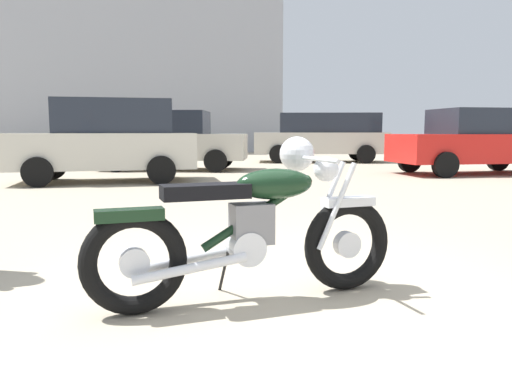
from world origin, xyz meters
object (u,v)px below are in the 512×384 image
at_px(vintage_motorcycle, 255,225).
at_px(white_estate_far, 323,136).
at_px(red_hatchback_near, 107,140).
at_px(blue_hatchback_right, 172,141).
at_px(dark_sedan_left, 475,142).

height_order(vintage_motorcycle, white_estate_far, white_estate_far).
relative_size(red_hatchback_near, blue_hatchback_right, 0.91).
bearing_deg(blue_hatchback_right, vintage_motorcycle, -75.05).
relative_size(vintage_motorcycle, dark_sedan_left, 0.48).
xyz_separation_m(vintage_motorcycle, blue_hatchback_right, (-1.06, 11.23, 0.34)).
bearing_deg(vintage_motorcycle, blue_hatchback_right, 82.84).
relative_size(dark_sedan_left, blue_hatchback_right, 0.97).
height_order(vintage_motorcycle, dark_sedan_left, dark_sedan_left).
relative_size(dark_sedan_left, red_hatchback_near, 1.07).
distance_m(dark_sedan_left, blue_hatchback_right, 8.16).
height_order(vintage_motorcycle, red_hatchback_near, red_hatchback_near).
distance_m(dark_sedan_left, red_hatchback_near, 9.12).
bearing_deg(red_hatchback_near, dark_sedan_left, 179.91).
distance_m(red_hatchback_near, blue_hatchback_right, 3.47).
xyz_separation_m(dark_sedan_left, blue_hatchback_right, (-7.83, 2.31, 0.00)).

